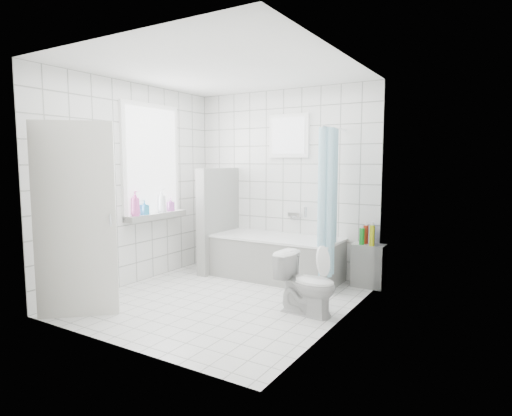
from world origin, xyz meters
The scene contains 19 objects.
ground centered at (0.00, 0.00, 0.00)m, with size 3.00×3.00×0.00m, color white.
ceiling centered at (0.00, 0.00, 2.60)m, with size 3.00×3.00×0.00m, color white.
wall_back centered at (0.00, 1.50, 1.30)m, with size 2.80×0.02×2.60m, color white.
wall_front centered at (0.00, -1.50, 1.30)m, with size 2.80×0.02×2.60m, color white.
wall_left centered at (-1.40, 0.00, 1.30)m, with size 0.02×3.00×2.60m, color white.
wall_right centered at (1.40, 0.00, 1.30)m, with size 0.02×3.00×2.60m, color white.
window_left centered at (-1.35, 0.30, 1.60)m, with size 0.01×0.90×1.40m, color white.
window_back centered at (0.10, 1.46, 1.95)m, with size 0.50×0.01×0.50m, color white.
window_sill centered at (-1.31, 0.30, 0.86)m, with size 0.18×1.02×0.08m, color white.
door centered at (-0.95, -1.21, 1.00)m, with size 0.04×0.80×2.00m, color silver.
bathtub centered at (0.10, 1.12, 0.29)m, with size 1.75×0.77×0.58m.
partition_wall centered at (-0.84, 1.07, 0.75)m, with size 0.15×0.85×1.50m, color white.
tiled_ledge centered at (1.30, 1.38, 0.28)m, with size 0.40×0.24×0.55m, color white.
toilet centered at (1.03, 0.08, 0.32)m, with size 0.36×0.63×0.65m, color white.
curtain_rod centered at (0.92, 1.10, 2.00)m, with size 0.02×0.02×0.80m, color silver.
shower_curtain centered at (0.92, 0.97, 1.10)m, with size 0.14×0.48×1.78m, color #41A1C0, non-canonical shape.
tub_faucet centered at (0.20, 1.46, 0.85)m, with size 0.18×0.06×0.06m, color silver.
sill_bottles centered at (-1.30, 0.20, 1.05)m, with size 0.18×0.79×0.33m.
ledge_bottles centered at (1.29, 1.35, 0.67)m, with size 0.20×0.18×0.26m.
Camera 1 is at (2.83, -3.93, 1.59)m, focal length 30.00 mm.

